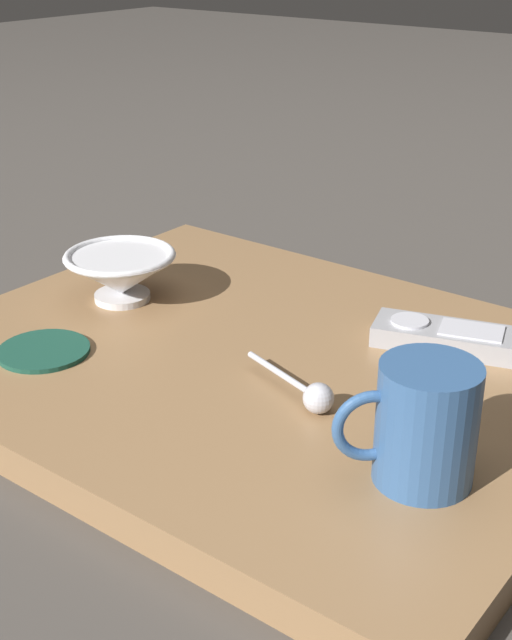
% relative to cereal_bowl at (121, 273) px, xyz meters
% --- Properties ---
extents(ground_plane, '(6.00, 6.00, 0.00)m').
position_rel_cereal_bowl_xyz_m(ground_plane, '(-0.21, 0.01, -0.07)').
color(ground_plane, '#47423D').
extents(table, '(0.66, 0.52, 0.03)m').
position_rel_cereal_bowl_xyz_m(table, '(-0.21, 0.01, -0.05)').
color(table, '#936D47').
rests_on(table, ground).
extents(cereal_bowl, '(0.13, 0.13, 0.06)m').
position_rel_cereal_bowl_xyz_m(cereal_bowl, '(0.00, 0.00, 0.00)').
color(cereal_bowl, silver).
rests_on(cereal_bowl, table).
extents(coffee_mug, '(0.09, 0.09, 0.10)m').
position_rel_cereal_bowl_xyz_m(coffee_mug, '(-0.44, 0.11, 0.02)').
color(coffee_mug, '#33598C').
rests_on(coffee_mug, table).
extents(teaspoon, '(0.11, 0.05, 0.03)m').
position_rel_cereal_bowl_xyz_m(teaspoon, '(-0.31, 0.07, -0.02)').
color(teaspoon, silver).
rests_on(teaspoon, table).
extents(tv_remote_near, '(0.17, 0.10, 0.02)m').
position_rel_cereal_bowl_xyz_m(tv_remote_near, '(-0.35, -0.12, -0.02)').
color(tv_remote_near, '#9E9EA3').
rests_on(tv_remote_near, table).
extents(drink_coaster, '(0.09, 0.09, 0.01)m').
position_rel_cereal_bowl_xyz_m(drink_coaster, '(-0.03, 0.14, -0.03)').
color(drink_coaster, '#194738').
rests_on(drink_coaster, table).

